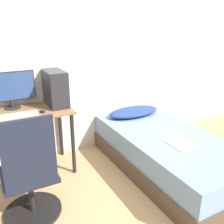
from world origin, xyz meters
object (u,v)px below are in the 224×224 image
Objects in this scene: office_chair at (30,182)px; monitor at (10,88)px; pc_tower at (55,88)px; keyboard at (18,115)px; bed at (166,153)px.

monitor is at bearing 88.24° from office_chair.
office_chair is at bearing -121.33° from pc_tower.
office_chair is at bearing -93.90° from keyboard.
keyboard is at bearing -158.44° from pc_tower.
bed is at bearing -35.55° from pc_tower.
office_chair is at bearing -91.76° from monitor.
pc_tower reaches higher than bed.
monitor reaches higher than bed.
monitor is at bearing 92.81° from keyboard.
office_chair is 1.59m from bed.
monitor is 0.49m from pc_tower.
keyboard is 0.97× the size of pc_tower.
keyboard reaches higher than bed.
pc_tower is (0.46, 0.18, 0.20)m from keyboard.
monitor reaches higher than pc_tower.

